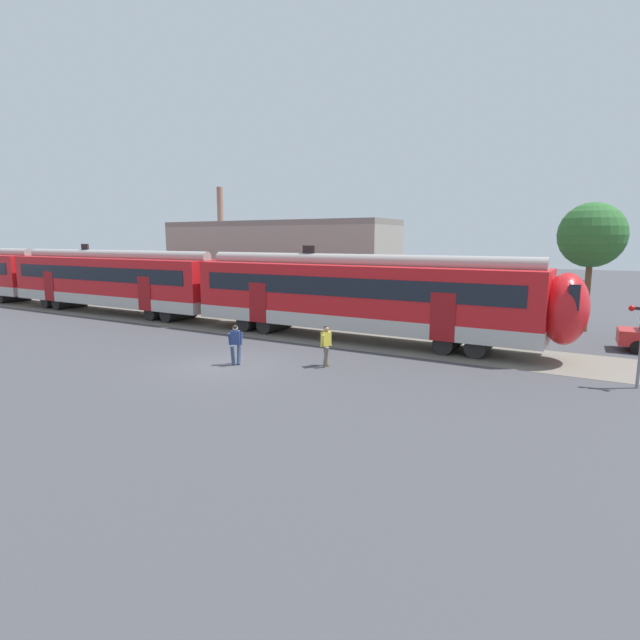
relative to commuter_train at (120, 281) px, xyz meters
name	(u,v)px	position (x,y,z in m)	size (l,w,h in m)	color
ground_plane	(227,365)	(15.69, -7.30, -2.25)	(160.00, 160.00, 0.00)	#424247
track_bed	(195,322)	(6.81, 0.01, -2.25)	(80.00, 4.40, 0.01)	slate
commuter_train	(120,281)	(0.00, 0.00, 0.00)	(56.65, 3.07, 4.73)	#B7B2AD
pedestrian_navy	(236,342)	(15.97, -7.08, -1.29)	(0.51, 0.71, 1.67)	navy
pedestrian_yellow	(326,343)	(19.26, -5.47, -1.29)	(0.54, 0.66, 1.67)	#6B6051
background_building	(277,264)	(6.62, 9.16, 0.95)	(18.45, 5.00, 9.20)	gray
street_tree_right	(592,236)	(27.79, 8.55, 3.00)	(3.49, 3.49, 7.03)	brown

